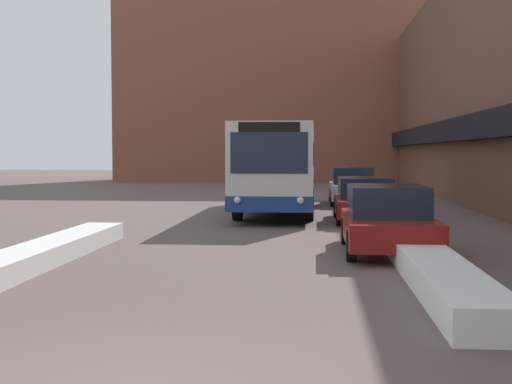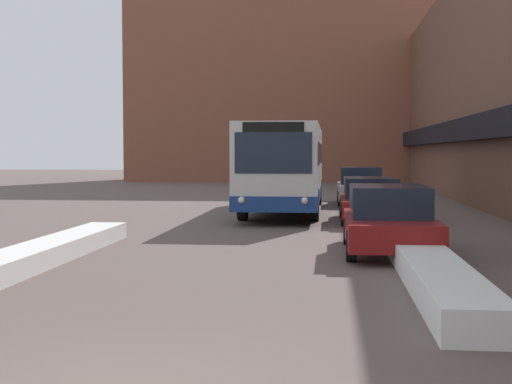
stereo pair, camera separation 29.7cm
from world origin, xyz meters
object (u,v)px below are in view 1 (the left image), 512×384
object	(u,v)px
parked_car_front	(387,219)
city_bus	(279,166)
parked_car_back	(352,186)
parked_car_middle	(365,199)

from	to	relation	value
parked_car_front	city_bus	bearing A→B (deg)	105.44
parked_car_front	parked_car_back	distance (m)	14.40
parked_car_front	parked_car_middle	distance (m)	6.90
parked_car_back	parked_car_front	bearing A→B (deg)	-90.00
city_bus	parked_car_front	world-z (taller)	city_bus
city_bus	parked_car_middle	bearing A→B (deg)	-50.40
parked_car_middle	parked_car_back	world-z (taller)	parked_car_back
parked_car_front	parked_car_middle	bearing A→B (deg)	90.00
parked_car_middle	parked_car_back	distance (m)	7.50
parked_car_front	parked_car_back	size ratio (longest dim) A/B	0.93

